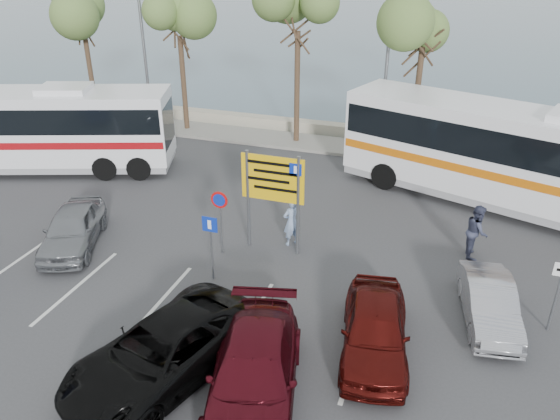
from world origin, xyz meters
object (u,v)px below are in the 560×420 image
(coach_bus_left, at_px, (30,132))
(pedestrian_far, at_px, (477,231))
(coach_bus_right, at_px, (514,162))
(car_red, at_px, (375,329))
(car_silver_a, at_px, (73,228))
(street_lamp_right, at_px, (387,63))
(street_lamp_left, at_px, (143,47))
(pedestrian_near, at_px, (292,222))
(car_maroon, at_px, (254,374))
(suv_black, at_px, (164,351))
(direction_sign, at_px, (273,186))
(car_silver_b, at_px, (489,303))

(coach_bus_left, bearing_deg, pedestrian_far, -4.30)
(coach_bus_right, bearing_deg, car_red, -109.07)
(car_silver_a, bearing_deg, street_lamp_right, 32.25)
(street_lamp_left, relative_size, pedestrian_near, 4.42)
(car_silver_a, xyz_separation_m, car_maroon, (8.66, -4.61, 0.03))
(street_lamp_left, relative_size, car_silver_a, 1.93)
(street_lamp_left, relative_size, suv_black, 1.49)
(car_silver_a, distance_m, pedestrian_far, 14.02)
(coach_bus_right, xyz_separation_m, pedestrian_far, (-1.17, -4.37, -1.03))
(car_maroon, relative_size, pedestrian_near, 2.81)
(pedestrian_far, bearing_deg, direction_sign, 99.63)
(street_lamp_right, xyz_separation_m, car_silver_a, (-8.76, -12.41, -3.89))
(street_lamp_left, xyz_separation_m, coach_bus_left, (-2.00, -7.02, -2.75))
(street_lamp_right, height_order, car_red, street_lamp_right)
(coach_bus_left, height_order, coach_bus_right, coach_bus_right)
(street_lamp_left, relative_size, coach_bus_right, 0.57)
(street_lamp_left, bearing_deg, car_red, -43.41)
(direction_sign, height_order, suv_black, direction_sign)
(street_lamp_right, bearing_deg, car_red, -80.97)
(street_lamp_right, xyz_separation_m, suv_black, (-2.50, -17.02, -3.85))
(direction_sign, distance_m, coach_bus_right, 10.02)
(direction_sign, xyz_separation_m, pedestrian_far, (6.70, 1.82, -1.48))
(suv_black, relative_size, pedestrian_near, 2.97)
(street_lamp_right, distance_m, car_red, 15.16)
(street_lamp_right, bearing_deg, pedestrian_near, -98.56)
(car_silver_a, height_order, pedestrian_far, pedestrian_far)
(coach_bus_right, height_order, car_silver_b, coach_bus_right)
(street_lamp_right, bearing_deg, car_silver_a, -125.23)
(direction_sign, xyz_separation_m, suv_black, (-0.50, -6.70, -1.68))
(car_silver_a, relative_size, suv_black, 0.77)
(coach_bus_right, xyz_separation_m, suv_black, (-8.38, -12.89, -1.23))
(street_lamp_left, relative_size, car_silver_b, 2.15)
(coach_bus_left, height_order, pedestrian_far, coach_bus_left)
(direction_sign, xyz_separation_m, coach_bus_left, (-13.00, 3.30, -0.58))
(street_lamp_left, xyz_separation_m, car_red, (15.30, -14.47, -3.87))
(suv_black, distance_m, car_silver_b, 9.08)
(coach_bus_right, relative_size, car_silver_b, 3.75)
(car_silver_a, xyz_separation_m, car_red, (11.06, -2.07, 0.02))
(car_red, xyz_separation_m, car_silver_b, (2.86, 2.33, -0.12))
(car_maroon, xyz_separation_m, car_red, (2.40, 2.54, -0.01))
(coach_bus_right, bearing_deg, pedestrian_near, -142.32)
(street_lamp_right, height_order, coach_bus_right, street_lamp_right)
(coach_bus_left, bearing_deg, car_red, -23.31)
(coach_bus_right, distance_m, pedestrian_far, 4.64)
(coach_bus_left, relative_size, coach_bus_right, 0.93)
(direction_sign, distance_m, suv_black, 6.92)
(car_maroon, bearing_deg, car_silver_a, 137.67)
(car_silver_a, distance_m, car_red, 11.25)
(street_lamp_left, bearing_deg, pedestrian_near, -40.41)
(car_silver_b, bearing_deg, car_maroon, -146.84)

